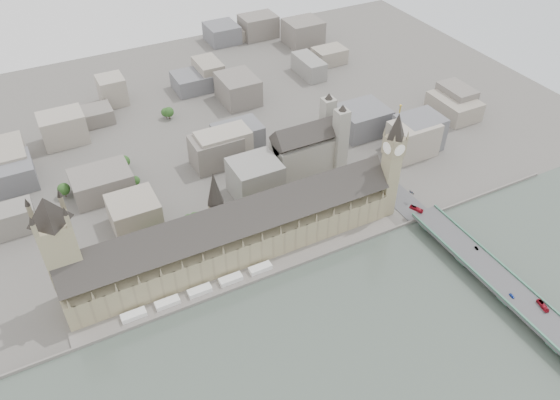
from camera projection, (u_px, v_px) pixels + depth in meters
name	position (u px, v px, depth m)	size (l,w,h in m)	color
ground	(245.00, 270.00, 426.95)	(900.00, 900.00, 0.00)	#595651
embankment_wall	(253.00, 282.00, 415.68)	(600.00, 1.50, 3.00)	slate
river_terrace	(249.00, 276.00, 421.15)	(270.00, 15.00, 2.00)	slate
terrace_tents	(200.00, 291.00, 405.46)	(118.00, 7.00, 4.00)	white
palace_of_westminster	(233.00, 234.00, 426.09)	(265.00, 40.73, 55.44)	#9A8C68
elizabeth_tower	(392.00, 158.00, 444.38)	(17.00, 17.00, 107.50)	#9A8C68
victoria_tower	(61.00, 249.00, 366.69)	(30.00, 30.00, 100.00)	#9A8C68
central_tower	(215.00, 198.00, 404.55)	(13.00, 13.00, 48.00)	#82725A
westminster_bridge	(483.00, 269.00, 420.79)	(25.00, 325.00, 10.25)	#474749
bridge_parapets	(529.00, 305.00, 386.57)	(25.00, 235.00, 1.15)	#396853
westminster_abbey	(309.00, 147.00, 515.57)	(68.00, 36.00, 64.00)	gray
city_skyline_inland	(150.00, 109.00, 583.36)	(720.00, 360.00, 38.00)	gray
park_trees	(205.00, 222.00, 459.91)	(110.00, 30.00, 15.00)	#1E3F16
red_bus_north	(416.00, 209.00, 466.01)	(2.82, 12.04, 3.35)	#AC1323
red_bus_south	(543.00, 306.00, 384.55)	(2.64, 11.28, 3.14)	#A81524
car_blue	(512.00, 296.00, 392.58)	(1.86, 4.62, 1.57)	#17339A
car_silver	(477.00, 248.00, 430.61)	(1.37, 3.92, 1.29)	gray
car_approach	(412.00, 192.00, 485.09)	(1.99, 4.89, 1.42)	gray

